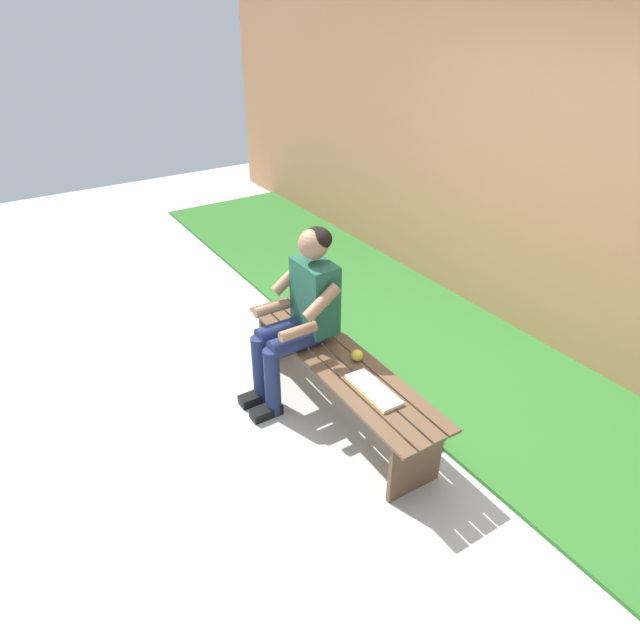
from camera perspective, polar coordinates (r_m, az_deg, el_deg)
The scene contains 7 objects.
ground_plane at distance 4.53m, azimuth -17.36°, elevation -5.57°, with size 10.00×7.00×0.04m, color #B2B2AD.
grass_strip at distance 4.59m, azimuth 14.14°, elevation -3.90°, with size 9.00×1.64×0.03m, color #2D6B28.
brick_wall at distance 4.91m, azimuth 19.60°, elevation 17.00°, with size 9.50×0.24×3.05m, color #B27A51.
bench_near at distance 3.75m, azimuth 1.94°, elevation -5.34°, with size 1.87×0.45×0.46m.
person_seated at distance 3.75m, azimuth -2.09°, elevation 0.93°, with size 0.50×0.69×1.26m.
apple at distance 3.65m, azimuth 3.84°, elevation -3.64°, with size 0.08×0.08×0.08m, color gold.
book_open at distance 3.42m, azimuth 5.51°, elevation -7.17°, with size 0.41×0.17×0.02m.
Camera 1 is at (-2.47, 1.73, 2.57)m, focal length 31.19 mm.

